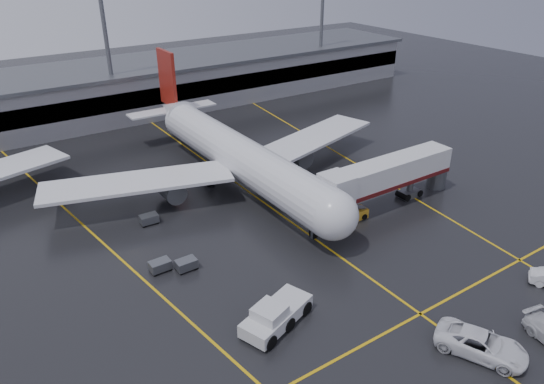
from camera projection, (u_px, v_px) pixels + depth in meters
ground at (277, 212)px, 59.79m from camera, size 220.00×220.00×0.00m
apron_line_centre at (277, 212)px, 59.78m from camera, size 0.25×90.00×0.02m
apron_line_stop at (420, 314)px, 43.46m from camera, size 60.00×0.25×0.02m
apron_line_left at (82, 224)px, 57.24m from camera, size 9.99×69.35×0.02m
apron_line_right at (338, 153)px, 76.17m from camera, size 7.57×69.64×0.02m
terminal at (131, 87)px, 93.41m from camera, size 122.00×19.00×8.60m
light_mast_mid at (106, 38)px, 81.96m from camera, size 3.00×1.20×25.45m
light_mast_right at (322, 17)px, 104.37m from camera, size 3.00×1.20×25.45m
main_airliner at (234, 153)px, 65.09m from camera, size 48.80×45.60×14.10m
jet_bridge at (388, 176)px, 59.49m from camera, size 19.90×3.40×6.05m
pushback_tractor at (275, 316)px, 41.80m from camera, size 7.40×4.92×2.46m
belt_loader at (352, 215)px, 57.92m from camera, size 3.82×1.94×2.37m
service_van_a at (481, 344)px, 38.93m from camera, size 5.74×7.57×1.91m
baggage_cart_a at (186, 264)px, 49.05m from camera, size 2.01×1.32×1.12m
baggage_cart_b at (160, 265)px, 48.86m from camera, size 2.03×1.35×1.12m
baggage_cart_c at (149, 219)px, 57.00m from camera, size 2.05×1.38×1.12m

